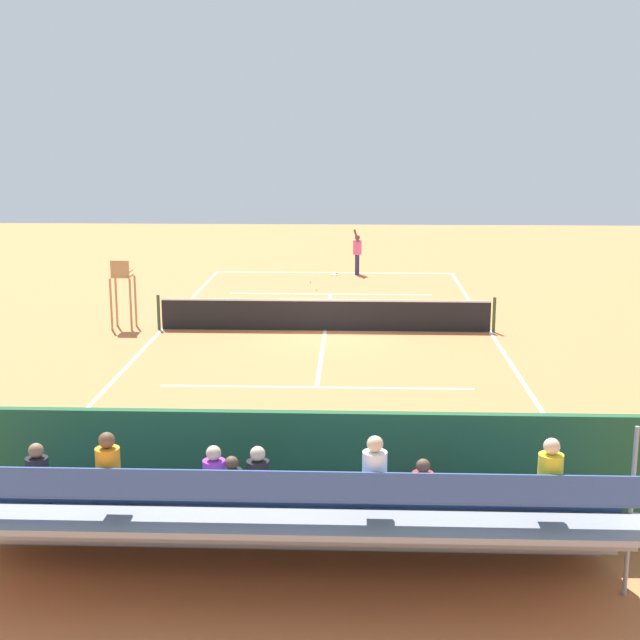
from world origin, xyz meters
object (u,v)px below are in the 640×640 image
courtside_bench (473,487)px  tennis_racket (335,275)px  tennis_net (325,314)px  umpire_chair (122,286)px  tennis_ball_far (310,282)px  tennis_ball_near (316,290)px  tennis_player (357,250)px  bleacher_stand (285,518)px  equipment_bag (354,511)px

courtside_bench → tennis_racket: 23.77m
tennis_net → tennis_racket: 10.35m
umpire_chair → tennis_ball_far: (-5.32, -8.43, -1.28)m
courtside_bench → tennis_ball_near: bearing=-80.6°
umpire_chair → courtside_bench: 16.07m
umpire_chair → courtside_bench: umpire_chair is taller
umpire_chair → tennis_racket: 12.11m
tennis_net → tennis_player: size_ratio=5.35×
tennis_racket → tennis_ball_near: (0.61, 3.55, 0.02)m
bleacher_stand → tennis_ball_near: size_ratio=137.27×
tennis_net → tennis_ball_far: bearing=-84.1°
tennis_ball_near → umpire_chair: bearing=50.1°
tennis_net → umpire_chair: (6.20, -0.05, 0.81)m
tennis_net → umpire_chair: umpire_chair is taller
tennis_player → tennis_racket: size_ratio=3.29×
tennis_ball_near → tennis_ball_far: 1.72m
tennis_ball_near → tennis_ball_far: same height
umpire_chair → tennis_ball_near: (-5.64, -6.74, -1.28)m
equipment_bag → tennis_ball_near: bearing=-85.8°
bleacher_stand → equipment_bag: (-0.93, -1.98, -0.78)m
umpire_chair → tennis_player: 12.76m
umpire_chair → tennis_racket: bearing=-121.3°
umpire_chair → equipment_bag: (-7.11, 13.45, -1.13)m
equipment_bag → tennis_ball_near: size_ratio=13.64×
umpire_chair → tennis_racket: size_ratio=3.65×
tennis_ball_far → tennis_player: bearing=-131.5°
tennis_net → tennis_ball_near: size_ratio=156.06×
bleacher_stand → courtside_bench: bearing=-142.9°
tennis_ball_near → bleacher_stand: bearing=91.4°
umpire_chair → tennis_ball_far: bearing=-122.3°
bleacher_stand → tennis_player: bearing=-92.2°
tennis_player → courtside_bench: bearing=94.2°
tennis_net → equipment_bag: size_ratio=11.44×
tennis_net → tennis_ball_near: tennis_net is taller
tennis_player → equipment_bag: bearing=89.8°
bleacher_stand → tennis_player: bleacher_stand is taller
tennis_player → tennis_ball_far: (1.87, 2.11, -0.98)m
bleacher_stand → umpire_chair: size_ratio=4.23×
equipment_bag → courtside_bench: bearing=-176.0°
tennis_racket → tennis_ball_near: tennis_ball_near is taller
tennis_net → tennis_racket: bearing=-90.3°
tennis_ball_near → tennis_net: bearing=94.7°
tennis_net → courtside_bench: tennis_net is taller
umpire_chair → tennis_ball_near: umpire_chair is taller
tennis_ball_near → tennis_player: bearing=-112.2°
tennis_ball_near → tennis_ball_far: size_ratio=1.00×
equipment_bag → tennis_racket: equipment_bag is taller
bleacher_stand → equipment_bag: 2.32m
umpire_chair → tennis_player: size_ratio=1.11×
tennis_net → umpire_chair: 6.25m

